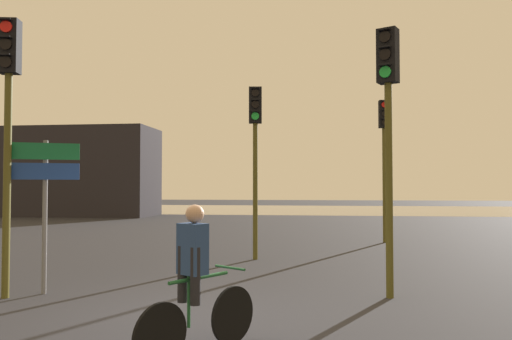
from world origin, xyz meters
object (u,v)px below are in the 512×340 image
Objects in this scene: distant_building at (72,172)px; traffic_light_far_right at (384,144)px; traffic_light_near_left at (8,104)px; traffic_light_center at (255,139)px; direction_sign_post at (45,188)px; cyclist at (195,280)px; traffic_light_near_right at (388,110)px.

distant_building reaches higher than traffic_light_far_right.
traffic_light_far_right is 11.51m from traffic_light_near_left.
traffic_light_center is 1.65× the size of direction_sign_post.
direction_sign_post is 1.60× the size of cyclist.
distant_building is 2.25× the size of traffic_light_near_left.
direction_sign_post is at bearing 31.10° from traffic_light_near_right.
traffic_light_near_right is at bearing 85.55° from cyclist.
distant_building is 27.90m from cyclist.
distant_building is at bearing 153.62° from cyclist.
traffic_light_near_left is 1.50m from direction_sign_post.
traffic_light_center is 0.93× the size of traffic_light_far_right.
direction_sign_post is (0.46, 0.35, -1.38)m from traffic_light_near_left.
traffic_light_near_right is at bearing 160.92° from direction_sign_post.
traffic_light_near_left is 2.82× the size of cyclist.
traffic_light_far_right reaches higher than traffic_light_near_right.
traffic_light_near_left is 5.01m from cyclist.
distant_building is 2.23× the size of traffic_light_far_right.
traffic_light_center is 5.91m from traffic_light_near_left.
direction_sign_post is at bearing -63.63° from distant_building.
traffic_light_center is at bearing 125.60° from cyclist.
distant_building is 3.97× the size of direction_sign_post.
traffic_light_far_right is 11.04m from direction_sign_post.
traffic_light_far_right is 12.08m from cyclist.
traffic_light_near_right is at bearing 80.19° from traffic_light_far_right.
traffic_light_far_right is (0.99, 8.19, 0.13)m from traffic_light_near_right.
cyclist is (0.24, -7.11, -2.18)m from traffic_light_center.
traffic_light_center reaches higher than cyclist.
traffic_light_near_left is at bearing 13.77° from direction_sign_post.
traffic_light_center is 2.66× the size of cyclist.
traffic_light_far_right reaches higher than direction_sign_post.
traffic_light_near_left is (10.15, -21.76, 0.46)m from distant_building.
direction_sign_post is at bearing 49.10° from traffic_light_far_right.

